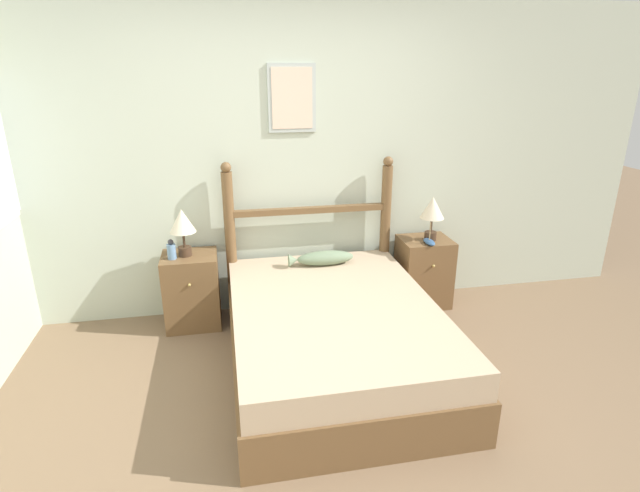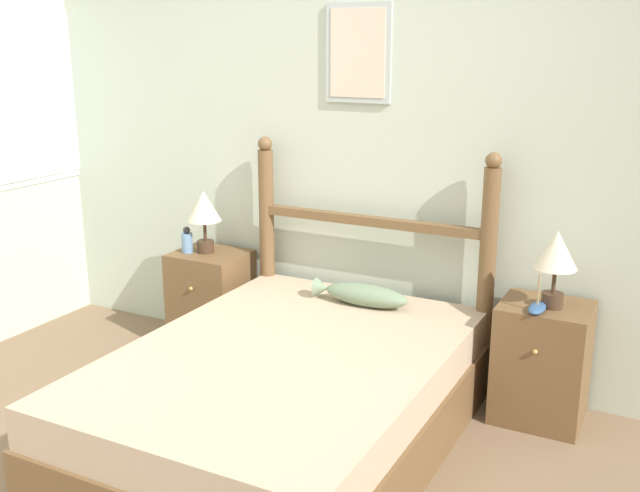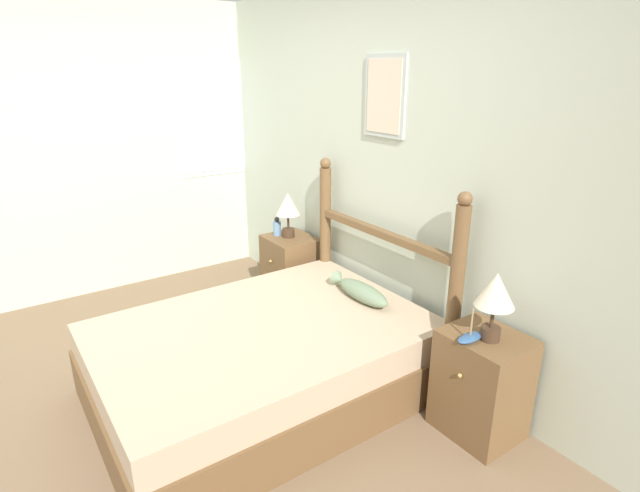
{
  "view_description": "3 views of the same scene",
  "coord_description": "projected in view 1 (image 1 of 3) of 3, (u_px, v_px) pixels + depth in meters",
  "views": [
    {
      "loc": [
        -0.54,
        -2.36,
        2.03
      ],
      "look_at": [
        0.13,
        1.07,
        0.77
      ],
      "focal_mm": 28.0,
      "sensor_mm": 36.0,
      "label": 1
    },
    {
      "loc": [
        1.76,
        -2.09,
        1.87
      ],
      "look_at": [
        0.17,
        0.98,
        0.91
      ],
      "focal_mm": 42.0,
      "sensor_mm": 36.0,
      "label": 2
    },
    {
      "loc": [
        2.57,
        -0.61,
        1.97
      ],
      "look_at": [
        0.07,
        1.14,
        0.88
      ],
      "focal_mm": 28.0,
      "sensor_mm": 36.0,
      "label": 3
    }
  ],
  "objects": [
    {
      "name": "model_boat",
      "position": [
        429.0,
        242.0,
        4.22
      ],
      "size": [
        0.08,
        0.17,
        0.19
      ],
      "color": "#335684",
      "rests_on": "nightstand_right"
    },
    {
      "name": "ground_plane",
      "position": [
        333.0,
        428.0,
        2.97
      ],
      "size": [
        16.0,
        16.0,
        0.0
      ],
      "primitive_type": "plane",
      "color": "#7A6047"
    },
    {
      "name": "table_lamp_left",
      "position": [
        182.0,
        224.0,
        3.88
      ],
      "size": [
        0.21,
        0.21,
        0.38
      ],
      "color": "#422D1E",
      "rests_on": "nightstand_left"
    },
    {
      "name": "headboard",
      "position": [
        310.0,
        232.0,
        4.24
      ],
      "size": [
        1.43,
        0.09,
        1.32
      ],
      "color": "brown",
      "rests_on": "ground_plane"
    },
    {
      "name": "bed",
      "position": [
        334.0,
        336.0,
        3.52
      ],
      "size": [
        1.43,
        1.99,
        0.49
      ],
      "color": "brown",
      "rests_on": "ground_plane"
    },
    {
      "name": "bottle",
      "position": [
        171.0,
        250.0,
        3.87
      ],
      "size": [
        0.07,
        0.07,
        0.16
      ],
      "color": "#668CB2",
      "rests_on": "nightstand_left"
    },
    {
      "name": "table_lamp_right",
      "position": [
        432.0,
        210.0,
        4.23
      ],
      "size": [
        0.21,
        0.21,
        0.38
      ],
      "color": "#422D1E",
      "rests_on": "nightstand_right"
    },
    {
      "name": "nightstand_left",
      "position": [
        192.0,
        290.0,
        4.08
      ],
      "size": [
        0.44,
        0.4,
        0.61
      ],
      "color": "brown",
      "rests_on": "ground_plane"
    },
    {
      "name": "fish_pillow",
      "position": [
        322.0,
        258.0,
        4.09
      ],
      "size": [
        0.54,
        0.15,
        0.12
      ],
      "color": "gray",
      "rests_on": "bed"
    },
    {
      "name": "wall_back",
      "position": [
        289.0,
        163.0,
        4.13
      ],
      "size": [
        6.4,
        0.08,
        2.55
      ],
      "color": "beige",
      "rests_on": "ground_plane"
    },
    {
      "name": "nightstand_right",
      "position": [
        423.0,
        272.0,
        4.44
      ],
      "size": [
        0.44,
        0.4,
        0.61
      ],
      "color": "brown",
      "rests_on": "ground_plane"
    }
  ]
}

